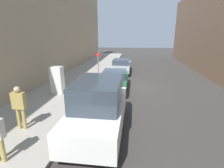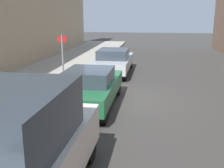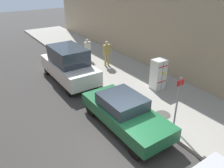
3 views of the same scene
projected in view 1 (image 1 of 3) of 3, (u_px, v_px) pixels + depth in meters
name	position (u px, v px, depth m)	size (l,w,h in m)	color
ground_plane	(123.00, 86.00, 13.38)	(80.00, 80.00, 0.00)	#383533
sidewalk_slab	(75.00, 83.00, 13.83)	(4.36, 44.00, 0.16)	#9E998E
building_facade_near	(33.00, 21.00, 12.90)	(1.57, 39.60, 9.58)	tan
discarded_refrigerator	(57.00, 80.00, 11.20)	(0.74, 0.61, 1.71)	white
manhole_cover	(91.00, 85.00, 13.23)	(0.70, 0.70, 0.02)	#47443F
street_sign_post	(98.00, 65.00, 13.74)	(0.36, 0.07, 2.34)	slate
pedestrian_standing_near	(19.00, 105.00, 6.79)	(0.51, 0.24, 1.78)	#A8934C
parked_van_white	(99.00, 107.00, 6.92)	(1.93, 4.72, 2.15)	silver
parked_sedan_green	(115.00, 80.00, 12.37)	(1.78, 4.45, 1.42)	#1E6038
parked_sedan_silver	(121.00, 66.00, 18.02)	(1.82, 4.72, 1.39)	silver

